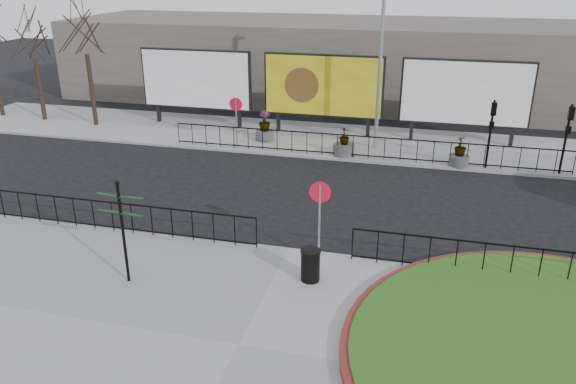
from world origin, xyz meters
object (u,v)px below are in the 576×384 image
(litter_bin, at_px, (310,265))
(planter_b, at_px, (344,146))
(billboard_mid, at_px, (323,86))
(fingerpost_sign, at_px, (122,222))
(planter_c, at_px, (460,155))
(lamp_post, at_px, (381,49))
(planter_a, at_px, (265,129))

(litter_bin, distance_m, planter_b, 11.34)
(billboard_mid, bearing_deg, fingerpost_sign, -98.65)
(fingerpost_sign, height_order, litter_bin, fingerpost_sign)
(litter_bin, relative_size, planter_c, 0.70)
(billboard_mid, distance_m, planter_b, 4.30)
(lamp_post, distance_m, fingerpost_sign, 15.33)
(billboard_mid, xyz_separation_m, litter_bin, (2.53, -14.70, -2.00))
(fingerpost_sign, distance_m, planter_b, 13.35)
(fingerpost_sign, bearing_deg, billboard_mid, 87.50)
(planter_b, bearing_deg, billboard_mid, 116.47)
(litter_bin, relative_size, planter_a, 0.63)
(planter_a, relative_size, planter_c, 1.11)
(lamp_post, bearing_deg, fingerpost_sign, -111.19)
(planter_c, bearing_deg, planter_b, 177.97)
(litter_bin, distance_m, planter_c, 11.94)
(planter_c, bearing_deg, planter_a, 170.37)
(billboard_mid, bearing_deg, lamp_post, -33.25)
(lamp_post, height_order, planter_a, lamp_post)
(litter_bin, distance_m, planter_a, 13.71)
(litter_bin, height_order, planter_c, planter_c)
(billboard_mid, relative_size, planter_a, 4.11)
(billboard_mid, height_order, planter_c, billboard_mid)
(planter_b, bearing_deg, lamp_post, 47.02)
(billboard_mid, xyz_separation_m, lamp_post, (3.01, -1.97, 2.23))
(litter_bin, bearing_deg, lamp_post, 87.83)
(litter_bin, bearing_deg, billboard_mid, 99.75)
(billboard_mid, relative_size, planter_b, 4.55)
(litter_bin, xyz_separation_m, planter_a, (-5.10, 12.73, 0.10))
(litter_bin, bearing_deg, planter_c, 68.74)
(lamp_post, distance_m, planter_a, 6.94)
(lamp_post, xyz_separation_m, fingerpost_sign, (-5.44, -14.04, -2.88))
(litter_bin, bearing_deg, planter_b, 94.24)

